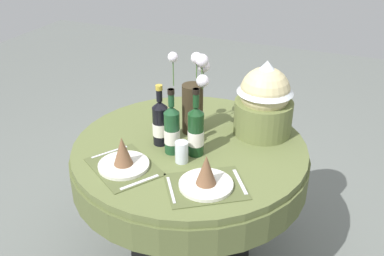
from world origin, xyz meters
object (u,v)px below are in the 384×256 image
at_px(place_setting_left, 123,159).
at_px(flower_vase, 194,97).
at_px(wine_bottle_centre, 196,131).
at_px(wine_bottle_rear, 160,122).
at_px(place_setting_right, 206,178).
at_px(gift_tub_back_right, 265,97).
at_px(wine_bottle_left, 172,129).
at_px(tumbler_near_left, 182,152).
at_px(dining_table, 190,166).

bearing_deg(place_setting_left, flower_vase, 70.21).
relative_size(wine_bottle_centre, wine_bottle_rear, 1.08).
height_order(place_setting_left, place_setting_right, same).
relative_size(flower_vase, gift_tub_back_right, 1.11).
distance_m(wine_bottle_left, wine_bottle_rear, 0.10).
bearing_deg(flower_vase, wine_bottle_rear, -118.59).
height_order(place_setting_right, tumbler_near_left, place_setting_right).
xyz_separation_m(flower_vase, wine_bottle_rear, (-0.10, -0.19, -0.08)).
bearing_deg(place_setting_left, gift_tub_back_right, 49.02).
relative_size(place_setting_left, wine_bottle_rear, 1.32).
height_order(flower_vase, wine_bottle_left, flower_vase).
bearing_deg(gift_tub_back_right, tumbler_near_left, -122.67).
relative_size(wine_bottle_centre, gift_tub_back_right, 0.86).
relative_size(dining_table, wine_bottle_left, 3.62).
bearing_deg(wine_bottle_centre, wine_bottle_rear, 172.53).
bearing_deg(dining_table, flower_vase, 104.23).
distance_m(place_setting_left, wine_bottle_rear, 0.29).
xyz_separation_m(place_setting_right, wine_bottle_centre, (-0.15, 0.24, 0.08)).
relative_size(dining_table, place_setting_left, 2.86).
height_order(place_setting_left, gift_tub_back_right, gift_tub_back_right).
distance_m(wine_bottle_left, gift_tub_back_right, 0.52).
bearing_deg(tumbler_near_left, wine_bottle_left, 141.07).
bearing_deg(flower_vase, tumbler_near_left, -78.16).
height_order(place_setting_left, tumbler_near_left, place_setting_left).
relative_size(wine_bottle_left, gift_tub_back_right, 0.84).
bearing_deg(gift_tub_back_right, dining_table, -138.61).
bearing_deg(wine_bottle_centre, flower_vase, 114.66).
distance_m(place_setting_right, wine_bottle_left, 0.34).
relative_size(dining_table, flower_vase, 2.73).
bearing_deg(wine_bottle_rear, tumbler_near_left, -34.90).
height_order(place_setting_right, flower_vase, flower_vase).
height_order(dining_table, gift_tub_back_right, gift_tub_back_right).
xyz_separation_m(dining_table, flower_vase, (-0.04, 0.14, 0.33)).
xyz_separation_m(wine_bottle_rear, gift_tub_back_right, (0.45, 0.32, 0.09)).
height_order(place_setting_right, gift_tub_back_right, gift_tub_back_right).
xyz_separation_m(dining_table, wine_bottle_centre, (0.06, -0.07, 0.26)).
distance_m(place_setting_right, gift_tub_back_right, 0.61).
bearing_deg(wine_bottle_rear, wine_bottle_centre, -7.47).
relative_size(place_setting_left, place_setting_right, 1.00).
bearing_deg(dining_table, place_setting_right, -55.92).
bearing_deg(wine_bottle_centre, place_setting_right, -58.29).
relative_size(tumbler_near_left, gift_tub_back_right, 0.26).
distance_m(place_setting_left, place_setting_right, 0.41).
xyz_separation_m(place_setting_left, gift_tub_back_right, (0.51, 0.58, 0.16)).
xyz_separation_m(dining_table, tumbler_near_left, (0.03, -0.16, 0.19)).
xyz_separation_m(flower_vase, wine_bottle_centre, (0.10, -0.22, -0.07)).
height_order(flower_vase, tumbler_near_left, flower_vase).
height_order(wine_bottle_rear, tumbler_near_left, wine_bottle_rear).
height_order(dining_table, wine_bottle_rear, wine_bottle_rear).
xyz_separation_m(wine_bottle_left, wine_bottle_rear, (-0.09, 0.05, -0.01)).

